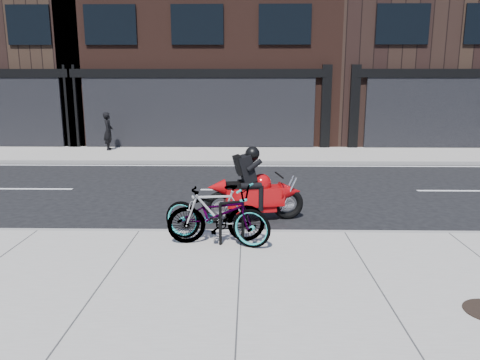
{
  "coord_description": "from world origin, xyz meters",
  "views": [
    {
      "loc": [
        0.13,
        -10.65,
        3.05
      ],
      "look_at": [
        -0.05,
        -0.82,
        0.9
      ],
      "focal_mm": 35.0,
      "sensor_mm": 36.0,
      "label": 1
    }
  ],
  "objects_px": {
    "motorcycle": "(259,191)",
    "bicycle_front": "(216,213)",
    "pedestrian": "(108,131)",
    "bicycle_rear": "(216,214)",
    "bike_rack": "(232,219)"
  },
  "relations": [
    {
      "from": "bike_rack",
      "to": "motorcycle",
      "type": "bearing_deg",
      "value": 74.1
    },
    {
      "from": "pedestrian",
      "to": "bicycle_front",
      "type": "bearing_deg",
      "value": -164.14
    },
    {
      "from": "bicycle_rear",
      "to": "motorcycle",
      "type": "xyz_separation_m",
      "value": [
        0.8,
        1.77,
        0.01
      ]
    },
    {
      "from": "motorcycle",
      "to": "bicycle_front",
      "type": "bearing_deg",
      "value": -125.78
    },
    {
      "from": "motorcycle",
      "to": "pedestrian",
      "type": "bearing_deg",
      "value": 111.32
    },
    {
      "from": "pedestrian",
      "to": "motorcycle",
      "type": "bearing_deg",
      "value": -156.49
    },
    {
      "from": "motorcycle",
      "to": "pedestrian",
      "type": "xyz_separation_m",
      "value": [
        -6.02,
        9.33,
        0.24
      ]
    },
    {
      "from": "bicycle_rear",
      "to": "pedestrian",
      "type": "relative_size",
      "value": 1.14
    },
    {
      "from": "bicycle_rear",
      "to": "pedestrian",
      "type": "height_order",
      "value": "pedestrian"
    },
    {
      "from": "bicycle_rear",
      "to": "pedestrian",
      "type": "distance_m",
      "value": 12.27
    },
    {
      "from": "bicycle_front",
      "to": "bicycle_rear",
      "type": "height_order",
      "value": "bicycle_front"
    },
    {
      "from": "bicycle_front",
      "to": "pedestrian",
      "type": "distance_m",
      "value": 12.27
    },
    {
      "from": "bicycle_rear",
      "to": "motorcycle",
      "type": "height_order",
      "value": "motorcycle"
    },
    {
      "from": "bicycle_rear",
      "to": "bike_rack",
      "type": "bearing_deg",
      "value": 70.28
    },
    {
      "from": "bicycle_rear",
      "to": "bicycle_front",
      "type": "bearing_deg",
      "value": -96.64
    }
  ]
}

